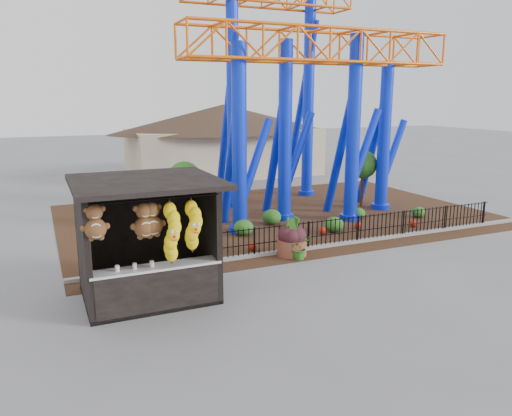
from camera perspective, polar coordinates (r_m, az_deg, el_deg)
name	(u,v)px	position (r m, az deg, el deg)	size (l,w,h in m)	color
ground	(272,294)	(13.35, 1.87, -9.78)	(120.00, 120.00, 0.00)	slate
mulch_bed	(276,215)	(21.89, 2.27, -0.81)	(18.00, 12.00, 0.02)	#331E11
curb	(338,244)	(17.67, 9.41, -4.09)	(18.00, 0.18, 0.12)	gray
prize_booth	(148,242)	(12.73, -12.25, -3.81)	(3.50, 3.40, 3.12)	black
picket_fence	(361,229)	(18.05, 11.86, -2.38)	(12.20, 0.06, 1.00)	black
roller_coaster	(298,64)	(22.05, 4.87, 16.10)	(11.00, 6.37, 10.82)	#0D29E5
terracotta_planter	(292,247)	(16.38, 4.11, -4.50)	(0.96, 0.96, 0.55)	#984D37
planter_foliage	(292,230)	(16.21, 4.14, -2.48)	(0.70, 0.70, 0.64)	#33141A
potted_plant	(299,247)	(15.98, 4.97, -4.49)	(0.72, 0.62, 0.80)	#23601C
landscaping	(311,221)	(19.84, 6.30, -1.45)	(8.84, 3.48, 0.61)	#265A1A
pavilion	(223,128)	(33.19, -3.74, 9.09)	(15.00, 15.00, 4.80)	#BFAD8C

